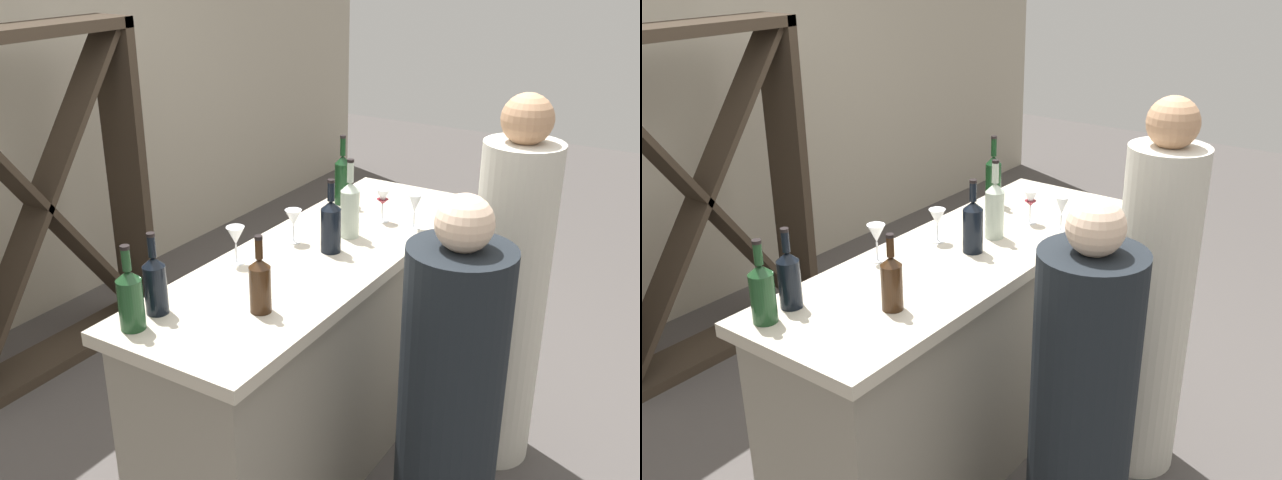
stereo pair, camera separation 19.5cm
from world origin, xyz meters
TOP-DOWN VIEW (x-y plane):
  - ground_plane at (0.00, 0.00)m, footprint 12.00×12.00m
  - bar_counter at (0.00, 0.00)m, footprint 1.93×0.63m
  - wine_rack at (-0.08, 1.65)m, footprint 1.29×0.28m
  - wine_bottle_leftmost_olive_green at (-0.85, 0.19)m, footprint 0.08×0.08m
  - wine_bottle_second_left_near_black at (-0.73, 0.20)m, footprint 0.08×0.08m
  - wine_bottle_center_amber_brown at (-0.54, -0.10)m, footprint 0.08×0.08m
  - wine_bottle_second_right_near_black at (0.02, -0.04)m, footprint 0.08×0.08m
  - wine_bottle_rightmost_clear_pale at (0.20, -0.02)m, footprint 0.08×0.08m
  - wine_bottle_far_right_dark_green at (0.54, 0.21)m, footprint 0.08×0.08m
  - wine_glass_near_left at (0.44, -0.21)m, footprint 0.06×0.06m
  - wine_glass_near_center at (0.44, -0.06)m, footprint 0.06×0.06m
  - wine_glass_near_right at (0.03, 0.15)m, footprint 0.07×0.07m
  - wine_glass_far_left at (-0.27, 0.22)m, footprint 0.07×0.07m
  - person_left_guest at (-0.20, -0.67)m, footprint 0.47×0.47m
  - person_center_guest at (0.42, -0.66)m, footprint 0.37×0.37m

SIDE VIEW (x-z plane):
  - ground_plane at x=0.00m, z-range 0.00..0.00m
  - bar_counter at x=0.00m, z-range 0.00..0.99m
  - person_left_guest at x=-0.20m, z-range -0.06..1.36m
  - person_center_guest at x=0.42m, z-range -0.05..1.58m
  - wine_rack at x=-0.08m, z-range 0.00..1.79m
  - wine_glass_near_right at x=0.03m, z-range 1.02..1.16m
  - wine_bottle_center_amber_brown at x=-0.54m, z-range 0.96..1.23m
  - wine_glass_near_center at x=0.44m, z-range 1.02..1.17m
  - wine_glass_near_left at x=0.44m, z-range 1.02..1.17m
  - wine_glass_far_left at x=-0.27m, z-range 1.02..1.18m
  - wine_bottle_second_left_near_black at x=-0.73m, z-range 0.95..1.25m
  - wine_bottle_leftmost_olive_green at x=-0.85m, z-range 0.95..1.25m
  - wine_bottle_second_right_near_black at x=0.02m, z-range 0.95..1.26m
  - wine_bottle_far_right_dark_green at x=0.54m, z-range 0.95..1.28m
  - wine_bottle_rightmost_clear_pale at x=0.20m, z-range 0.95..1.29m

